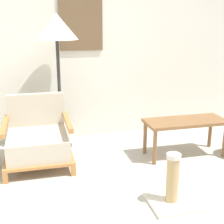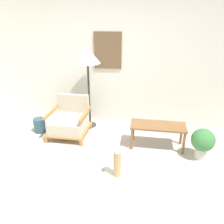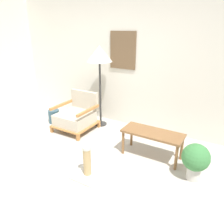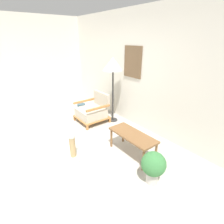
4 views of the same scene
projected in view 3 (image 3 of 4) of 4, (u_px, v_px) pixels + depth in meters
name	position (u px, v px, depth m)	size (l,w,h in m)	color
ground_plane	(54.00, 178.00, 3.06)	(14.00, 14.00, 0.00)	#B7B2A8
wall_back	(128.00, 61.00, 4.35)	(8.00, 0.09, 2.70)	silver
armchair	(76.00, 116.00, 4.43)	(0.73, 0.74, 0.75)	#B2753D
floor_lamp	(99.00, 56.00, 4.23)	(0.50, 0.50, 1.65)	#2D2D2D
coffee_table	(152.00, 135.00, 3.45)	(0.96, 0.40, 0.44)	brown
vase	(54.00, 116.00, 4.80)	(0.24, 0.24, 0.29)	#2D4C5B
potted_plant	(196.00, 159.00, 2.94)	(0.38, 0.38, 0.54)	beige
scratching_post	(87.00, 167.00, 3.06)	(0.40, 0.40, 0.47)	beige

